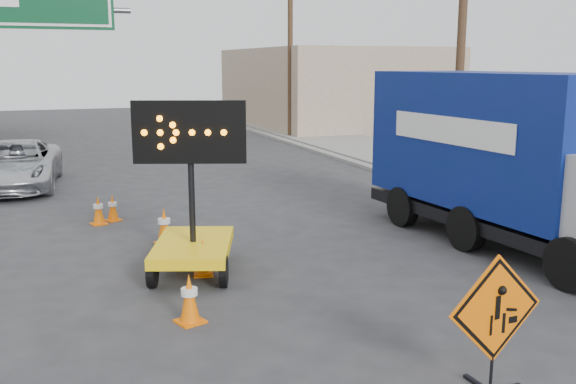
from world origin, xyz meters
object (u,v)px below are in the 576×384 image
arrow_board (193,236)px  box_truck (511,169)px  construction_sign (495,322)px  pickup_truck (16,165)px

arrow_board → box_truck: box_truck is taller
arrow_board → box_truck: 6.66m
arrow_board → construction_sign: bearing=-48.4°
pickup_truck → box_truck: (9.82, -10.43, 0.90)m
box_truck → arrow_board: bearing=171.4°
construction_sign → arrow_board: arrow_board is taller
construction_sign → pickup_truck: (-5.46, 15.44, -0.17)m
construction_sign → arrow_board: size_ratio=0.54×
arrow_board → pickup_truck: (-3.24, 9.90, 0.02)m
construction_sign → arrow_board: bearing=110.0°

